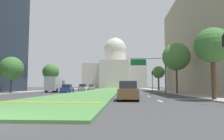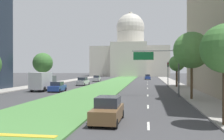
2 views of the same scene
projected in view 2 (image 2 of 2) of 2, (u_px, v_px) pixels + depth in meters
name	position (u px, v px, depth m)	size (l,w,h in m)	color
ground_plane	(115.00, 82.00, 67.65)	(272.56, 272.56, 0.00)	#3D3D3F
grass_median	(112.00, 84.00, 61.52)	(8.63, 111.50, 0.14)	#4C8442
lane_dashes_right	(148.00, 90.00, 44.78)	(0.16, 56.44, 0.01)	silver
sidewalk_left	(44.00, 85.00, 57.56)	(4.00, 111.50, 0.15)	#9E9991
sidewalk_right	(178.00, 86.00, 53.21)	(4.00, 111.50, 0.15)	#9E9991
capitol_building	(130.00, 54.00, 128.12)	(39.10, 26.02, 33.55)	beige
traffic_light_far_right	(168.00, 71.00, 48.33)	(0.28, 0.35, 5.20)	#515456
overhead_guide_sign	(160.00, 62.00, 33.65)	(6.49, 0.20, 6.50)	#515456
street_tree_right_mid	(192.00, 50.00, 29.87)	(4.47, 4.47, 8.33)	#4C3823
street_tree_left_far	(43.00, 63.00, 54.26)	(4.41, 4.41, 7.34)	#4C3823
street_tree_right_far	(177.00, 64.00, 49.97)	(3.22, 3.22, 6.52)	#4C3823
sedan_lead_stopped	(108.00, 110.00, 17.44)	(1.96, 4.39, 1.83)	brown
sedan_midblock	(57.00, 87.00, 40.58)	(2.11, 4.25, 1.67)	navy
sedan_distant	(83.00, 82.00, 56.25)	(2.14, 4.60, 1.85)	#BCBCC1
sedan_far_horizon	(97.00, 79.00, 73.34)	(2.11, 4.64, 1.80)	#BCBCC1
sedan_very_far	(148.00, 77.00, 86.67)	(2.08, 4.28, 1.78)	navy
box_truck_delivery	(43.00, 81.00, 42.12)	(2.40, 6.40, 3.20)	#4C5156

